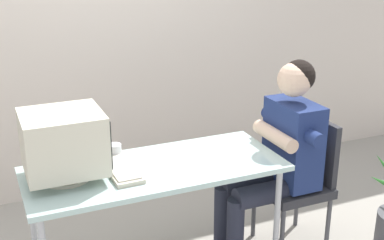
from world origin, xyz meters
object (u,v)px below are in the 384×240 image
Objects in this scene: keyboard at (120,168)px; desk_mug at (114,151)px; person_seated at (278,151)px; office_chair at (301,176)px; desk at (155,176)px; crt_monitor at (64,143)px.

keyboard is 4.79× the size of desk_mug.
desk_mug is (-1.00, 0.23, 0.09)m from person_seated.
person_seated is at bearing 180.00° from office_chair.
office_chair reaches higher than keyboard.
desk is at bearing -52.20° from desk_mug.
person_seated is (1.02, -0.03, -0.06)m from keyboard.
crt_monitor is 0.35m from keyboard.
office_chair is at bearing -10.72° from desk_mug.
person_seated reaches higher than desk_mug.
office_chair is 1.25m from desk_mug.
keyboard is 1.03m from person_seated.
office_chair is at bearing -0.00° from person_seated.
keyboard reaches higher than desk.
keyboard is 1.25m from office_chair.
keyboard is 0.52× the size of office_chair.
crt_monitor is 1.34m from person_seated.
person_seated is at bearing -1.95° from crt_monitor.
keyboard is at bearing -96.92° from desk_mug.
desk is 0.30m from desk_mug.
crt_monitor is at bearing -150.01° from desk_mug.
person_seated reaches higher than crt_monitor.
crt_monitor reaches higher than office_chair.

